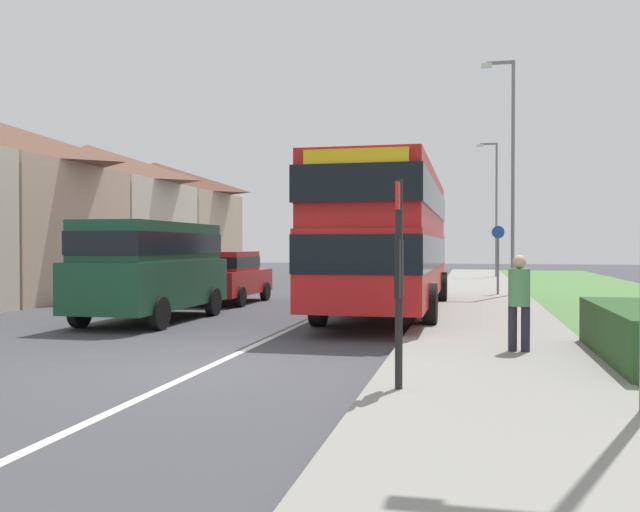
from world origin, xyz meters
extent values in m
plane|color=#424247|center=(0.00, 0.00, 0.00)|extent=(120.00, 120.00, 0.00)
cube|color=silver|center=(0.00, 8.00, 0.00)|extent=(0.14, 60.00, 0.01)
cube|color=gray|center=(4.20, 6.00, 0.06)|extent=(3.20, 68.00, 0.12)
cube|color=#2D5128|center=(6.30, 1.46, 0.45)|extent=(1.10, 4.00, 0.90)
cube|color=red|center=(1.72, 8.45, 1.32)|extent=(2.50, 10.84, 1.65)
cube|color=red|center=(1.72, 8.45, 2.92)|extent=(2.45, 10.63, 1.55)
cube|color=black|center=(1.72, 8.45, 1.65)|extent=(2.52, 10.90, 0.76)
cube|color=black|center=(1.72, 8.45, 3.00)|extent=(2.52, 10.90, 0.72)
cube|color=gold|center=(1.72, 3.08, 3.42)|extent=(2.00, 0.08, 0.44)
cylinder|color=black|center=(0.47, 11.81, 0.50)|extent=(0.30, 1.00, 1.00)
cylinder|color=black|center=(2.97, 11.81, 0.50)|extent=(0.30, 1.00, 1.00)
cylinder|color=black|center=(0.47, 5.47, 0.50)|extent=(0.30, 1.00, 1.00)
cylinder|color=black|center=(2.97, 5.47, 0.50)|extent=(0.30, 1.00, 1.00)
cube|color=#19472D|center=(-3.65, 5.48, 0.91)|extent=(1.95, 4.97, 1.11)
cube|color=#19472D|center=(-3.65, 5.48, 1.92)|extent=(1.72, 4.57, 0.90)
cube|color=black|center=(-3.65, 5.48, 1.87)|extent=(1.75, 4.62, 0.51)
cylinder|color=black|center=(-4.60, 7.02, 0.36)|extent=(0.20, 0.72, 0.72)
cylinder|color=black|center=(-2.69, 7.02, 0.36)|extent=(0.20, 0.72, 0.72)
cylinder|color=black|center=(-4.60, 3.94, 0.36)|extent=(0.20, 0.72, 0.72)
cylinder|color=black|center=(-2.69, 3.94, 0.36)|extent=(0.20, 0.72, 0.72)
cube|color=#B21E1E|center=(-3.73, 10.75, 0.67)|extent=(1.83, 4.00, 0.73)
cube|color=#B21E1E|center=(-3.73, 10.55, 1.34)|extent=(1.61, 2.20, 0.60)
cube|color=black|center=(-3.73, 10.55, 1.31)|extent=(1.65, 2.22, 0.34)
cylinder|color=black|center=(-4.63, 11.99, 0.30)|extent=(0.20, 0.60, 0.60)
cylinder|color=black|center=(-2.83, 11.99, 0.30)|extent=(0.20, 0.60, 0.60)
cylinder|color=black|center=(-4.63, 9.51, 0.30)|extent=(0.20, 0.60, 0.60)
cylinder|color=black|center=(-2.83, 9.51, 0.30)|extent=(0.20, 0.60, 0.60)
cylinder|color=#23232D|center=(4.49, 1.86, 0.42)|extent=(0.14, 0.14, 0.85)
cylinder|color=#23232D|center=(4.69, 1.86, 0.42)|extent=(0.14, 0.14, 0.85)
cylinder|color=#518C56|center=(4.59, 1.86, 1.15)|extent=(0.34, 0.34, 0.60)
sphere|color=tan|center=(4.59, 1.86, 1.56)|extent=(0.22, 0.22, 0.22)
cylinder|color=black|center=(3.00, -1.38, 1.30)|extent=(0.09, 0.09, 2.60)
cube|color=red|center=(3.00, -1.38, 2.40)|extent=(0.04, 0.44, 0.32)
cube|color=black|center=(3.00, -1.36, 1.55)|extent=(0.06, 0.52, 0.68)
cylinder|color=slate|center=(4.78, 14.98, 1.05)|extent=(0.08, 0.08, 2.10)
cylinder|color=blue|center=(4.78, 14.98, 2.30)|extent=(0.44, 0.03, 0.44)
cylinder|color=slate|center=(5.26, 14.72, 4.10)|extent=(0.12, 0.12, 8.21)
cube|color=slate|center=(4.81, 14.72, 8.16)|extent=(0.90, 0.10, 0.10)
cube|color=silver|center=(4.36, 14.72, 8.09)|extent=(0.36, 0.20, 0.14)
cylinder|color=slate|center=(5.24, 28.92, 3.76)|extent=(0.12, 0.12, 7.51)
cube|color=slate|center=(4.79, 28.92, 7.46)|extent=(0.90, 0.10, 0.10)
cube|color=silver|center=(4.34, 28.92, 7.39)|extent=(0.36, 0.20, 0.14)
cube|color=beige|center=(-12.38, 16.79, 2.27)|extent=(7.56, 6.19, 4.54)
pyramid|color=brown|center=(-12.38, 16.79, 5.37)|extent=(7.56, 6.19, 1.67)
cube|color=#C1A88E|center=(-12.38, 23.11, 2.27)|extent=(7.56, 6.19, 4.54)
pyramid|color=brown|center=(-12.38, 23.11, 5.37)|extent=(7.56, 6.19, 1.67)
camera|label=1|loc=(3.82, -9.30, 1.82)|focal=37.56mm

